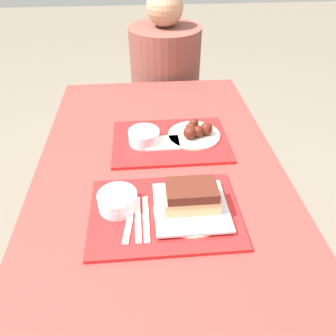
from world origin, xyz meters
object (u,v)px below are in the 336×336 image
(tray_far, at_px, (170,141))
(bowl_coleslaw_near, at_px, (118,200))
(brisket_sandwich_plate, at_px, (191,201))
(wings_plate_far, at_px, (195,132))
(person_seated_across, at_px, (165,67))
(tray_near, at_px, (164,213))
(bowl_coleslaw_far, at_px, (144,136))

(tray_far, height_order, bowl_coleslaw_near, bowl_coleslaw_near)
(brisket_sandwich_plate, bearing_deg, wings_plate_far, 79.55)
(tray_far, xyz_separation_m, person_seated_across, (0.04, 0.77, -0.01))
(person_seated_across, bearing_deg, bowl_coleslaw_near, -101.33)
(tray_near, bearing_deg, wings_plate_far, 68.96)
(wings_plate_far, height_order, person_seated_across, person_seated_across)
(bowl_coleslaw_near, xyz_separation_m, brisket_sandwich_plate, (0.20, -0.03, 0.01))
(tray_near, relative_size, brisket_sandwich_plate, 1.99)
(bowl_coleslaw_far, bearing_deg, tray_far, 4.27)
(tray_far, xyz_separation_m, wings_plate_far, (0.10, 0.02, 0.03))
(tray_near, relative_size, bowl_coleslaw_near, 3.76)
(tray_far, bearing_deg, bowl_coleslaw_near, -118.22)
(brisket_sandwich_plate, xyz_separation_m, person_seated_across, (0.02, 1.14, -0.05))
(wings_plate_far, bearing_deg, bowl_coleslaw_near, -127.98)
(tray_far, distance_m, bowl_coleslaw_far, 0.10)
(tray_far, bearing_deg, wings_plate_far, 10.66)
(brisket_sandwich_plate, xyz_separation_m, wings_plate_far, (0.07, 0.38, -0.01))
(tray_near, height_order, tray_far, same)
(tray_near, distance_m, tray_far, 0.37)
(tray_far, xyz_separation_m, bowl_coleslaw_far, (-0.10, -0.01, 0.03))
(tray_near, xyz_separation_m, wings_plate_far, (0.15, 0.38, 0.03))
(bowl_coleslaw_near, height_order, person_seated_across, person_seated_across)
(bowl_coleslaw_near, xyz_separation_m, person_seated_across, (0.22, 1.11, -0.05))
(person_seated_across, bearing_deg, brisket_sandwich_plate, -90.84)
(bowl_coleslaw_far, bearing_deg, tray_near, -82.80)
(tray_near, height_order, wings_plate_far, wings_plate_far)
(bowl_coleslaw_near, distance_m, person_seated_across, 1.13)
(brisket_sandwich_plate, bearing_deg, tray_near, -179.69)
(bowl_coleslaw_near, distance_m, bowl_coleslaw_far, 0.34)
(brisket_sandwich_plate, distance_m, bowl_coleslaw_far, 0.38)
(tray_near, distance_m, person_seated_across, 1.14)
(bowl_coleslaw_far, xyz_separation_m, person_seated_across, (0.14, 0.78, -0.05))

